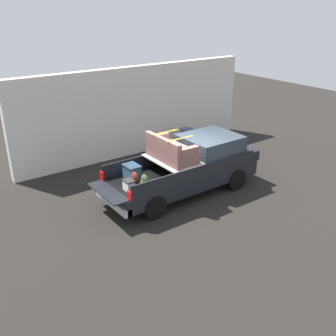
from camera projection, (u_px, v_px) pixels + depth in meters
ground_plane at (182, 192)px, 13.66m from camera, size 40.00×40.00×0.00m
pickup_truck at (190, 165)px, 13.48m from camera, size 6.05×2.06×2.23m
building_facade at (138, 110)px, 16.72m from camera, size 11.16×0.36×3.79m
trash_can at (187, 139)px, 17.49m from camera, size 0.60×0.60×0.98m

